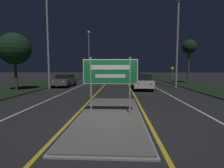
# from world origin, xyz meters

# --- Properties ---
(ground_plane) EXTENTS (160.00, 160.00, 0.00)m
(ground_plane) POSITION_xyz_m (0.00, 0.00, 0.00)
(ground_plane) COLOR #232326
(median_island) EXTENTS (2.62, 7.47, 0.10)m
(median_island) POSITION_xyz_m (0.00, 0.56, 0.04)
(median_island) COLOR #999993
(median_island) RESTS_ON ground_plane
(verge_left) EXTENTS (5.00, 100.00, 0.08)m
(verge_left) POSITION_xyz_m (-9.50, 20.00, 0.04)
(verge_left) COLOR black
(verge_left) RESTS_ON ground_plane
(verge_right) EXTENTS (5.00, 100.00, 0.08)m
(verge_right) POSITION_xyz_m (9.50, 20.00, 0.04)
(verge_right) COLOR black
(verge_right) RESTS_ON ground_plane
(centre_line_yellow_left) EXTENTS (0.12, 70.00, 0.01)m
(centre_line_yellow_left) POSITION_xyz_m (-1.50, 25.00, 0.00)
(centre_line_yellow_left) COLOR gold
(centre_line_yellow_left) RESTS_ON ground_plane
(centre_line_yellow_right) EXTENTS (0.12, 70.00, 0.01)m
(centre_line_yellow_right) POSITION_xyz_m (1.50, 25.00, 0.00)
(centre_line_yellow_right) COLOR gold
(centre_line_yellow_right) RESTS_ON ground_plane
(lane_line_white_left) EXTENTS (0.12, 70.00, 0.01)m
(lane_line_white_left) POSITION_xyz_m (-4.20, 25.00, 0.00)
(lane_line_white_left) COLOR silver
(lane_line_white_left) RESTS_ON ground_plane
(lane_line_white_right) EXTENTS (0.12, 70.00, 0.01)m
(lane_line_white_right) POSITION_xyz_m (4.20, 25.00, 0.00)
(lane_line_white_right) COLOR silver
(lane_line_white_right) RESTS_ON ground_plane
(edge_line_white_left) EXTENTS (0.10, 70.00, 0.01)m
(edge_line_white_left) POSITION_xyz_m (-7.20, 25.00, 0.00)
(edge_line_white_left) COLOR silver
(edge_line_white_left) RESTS_ON ground_plane
(edge_line_white_right) EXTENTS (0.10, 70.00, 0.01)m
(edge_line_white_right) POSITION_xyz_m (7.20, 25.00, 0.00)
(edge_line_white_right) COLOR silver
(edge_line_white_right) RESTS_ON ground_plane
(highway_sign) EXTENTS (2.33, 0.07, 2.42)m
(highway_sign) POSITION_xyz_m (0.00, 0.56, 1.80)
(highway_sign) COLOR #9E9E99
(highway_sign) RESTS_ON median_island
(streetlight_left_near) EXTENTS (0.62, 0.62, 9.45)m
(streetlight_left_near) POSITION_xyz_m (-6.60, 10.03, 6.58)
(streetlight_left_near) COLOR #9E9E99
(streetlight_left_near) RESTS_ON ground_plane
(streetlight_left_far) EXTENTS (0.58, 0.58, 10.36)m
(streetlight_left_far) POSITION_xyz_m (-6.69, 32.82, 6.86)
(streetlight_left_far) COLOR #9E9E99
(streetlight_left_far) RESTS_ON ground_plane
(streetlight_right_near) EXTENTS (0.51, 0.51, 9.13)m
(streetlight_right_near) POSITION_xyz_m (6.16, 11.36, 5.79)
(streetlight_right_near) COLOR #9E9E99
(streetlight_right_near) RESTS_ON ground_plane
(car_receding_0) EXTENTS (1.86, 4.78, 1.44)m
(car_receding_0) POSITION_xyz_m (2.46, 10.17, 0.76)
(car_receding_0) COLOR silver
(car_receding_0) RESTS_ON ground_plane
(car_receding_1) EXTENTS (1.86, 4.54, 1.42)m
(car_receding_1) POSITION_xyz_m (2.59, 20.07, 0.75)
(car_receding_1) COLOR #B7B7BC
(car_receding_1) RESTS_ON ground_plane
(car_approaching_0) EXTENTS (1.85, 4.07, 1.32)m
(car_approaching_0) POSITION_xyz_m (-5.76, 12.23, 0.70)
(car_approaching_0) COLOR #4C514C
(car_approaching_0) RESTS_ON ground_plane
(warning_sign) EXTENTS (0.60, 0.06, 2.29)m
(warning_sign) POSITION_xyz_m (9.34, 23.55, 1.46)
(warning_sign) COLOR #9E9E99
(warning_sign) RESTS_ON verge_right
(roadside_palm_left) EXTENTS (2.78, 2.78, 5.06)m
(roadside_palm_left) POSITION_xyz_m (-8.90, 8.32, 3.73)
(roadside_palm_left) COLOR #4C3823
(roadside_palm_left) RESTS_ON verge_left
(roadside_palm_right) EXTENTS (1.85, 1.85, 5.69)m
(roadside_palm_right) POSITION_xyz_m (9.43, 16.76, 4.74)
(roadside_palm_right) COLOR #4C3823
(roadside_palm_right) RESTS_ON verge_right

